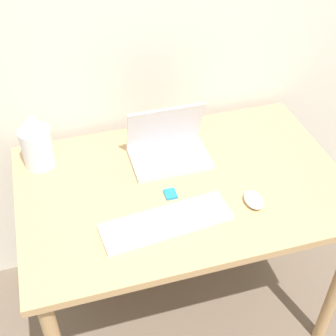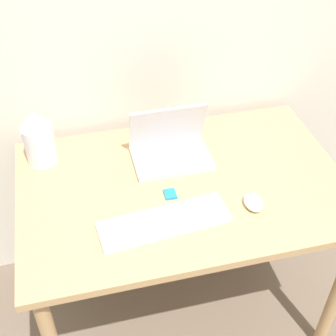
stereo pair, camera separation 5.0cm
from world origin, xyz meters
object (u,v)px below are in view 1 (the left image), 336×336
laptop (168,147)px  mp3_player (170,194)px  vase (36,141)px  mouse (254,200)px  keyboard (166,222)px

laptop → mp3_player: bearing=-103.8°
vase → mouse: bearing=-31.5°
keyboard → vase: (-0.37, 0.43, 0.10)m
keyboard → mp3_player: size_ratio=8.67×
laptop → mouse: size_ratio=3.17×
vase → mp3_player: (0.42, -0.30, -0.10)m
mp3_player → keyboard: bearing=-112.2°
keyboard → vase: bearing=130.8°
keyboard → mp3_player: (0.05, 0.13, -0.01)m
laptop → mouse: laptop is taller
mouse → keyboard: bearing=-178.3°
laptop → keyboard: 0.35m
laptop → vase: 0.49m
mouse → mp3_player: bearing=155.6°
mp3_player → vase: bearing=144.5°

